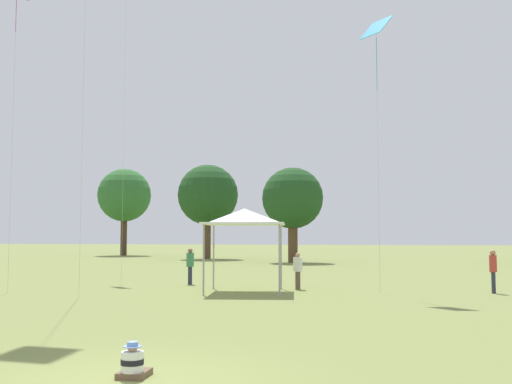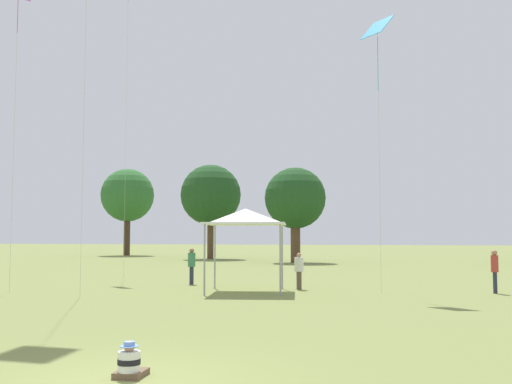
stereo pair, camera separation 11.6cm
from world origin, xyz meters
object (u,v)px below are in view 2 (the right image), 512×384
at_px(person_standing_1, 495,267).
at_px(person_standing_2, 192,263).
at_px(seated_toddler, 130,363).
at_px(distant_tree_1, 211,195).
at_px(distant_tree_2, 128,196).
at_px(kite_4, 18,5).
at_px(kite_3, 377,34).
at_px(distant_tree_0, 295,199).
at_px(person_standing_3, 299,268).
at_px(canopy_tent, 246,217).

bearing_deg(person_standing_1, person_standing_2, -173.59).
height_order(seated_toddler, person_standing_1, person_standing_1).
distance_m(person_standing_2, distant_tree_1, 31.95).
height_order(person_standing_1, distant_tree_2, distant_tree_2).
bearing_deg(seated_toddler, distant_tree_2, 112.07).
xyz_separation_m(seated_toddler, person_standing_1, (7.66, 16.06, 0.81)).
distance_m(person_standing_2, kite_4, 13.18).
height_order(kite_3, distant_tree_2, kite_3).
bearing_deg(distant_tree_0, person_standing_3, -79.82).
relative_size(person_standing_1, distant_tree_0, 0.21).
distance_m(kite_3, distant_tree_2, 50.82).
relative_size(person_standing_1, kite_3, 0.15).
height_order(seated_toddler, person_standing_3, person_standing_3).
xyz_separation_m(person_standing_2, distant_tree_2, (-21.80, 38.34, 6.02)).
bearing_deg(distant_tree_2, canopy_tent, -58.71).
xyz_separation_m(distant_tree_1, distant_tree_2, (-12.90, 8.12, 0.70)).
height_order(distant_tree_0, distant_tree_2, distant_tree_2).
bearing_deg(kite_4, distant_tree_2, 100.31).
bearing_deg(kite_4, distant_tree_1, 85.42).
bearing_deg(distant_tree_1, kite_4, -84.53).
bearing_deg(kite_4, person_standing_1, 2.94).
bearing_deg(distant_tree_2, person_standing_3, -55.78).
distance_m(distant_tree_0, distant_tree_2, 26.72).
bearing_deg(person_standing_3, kite_4, -118.04).
bearing_deg(kite_4, person_standing_3, 11.46).
xyz_separation_m(person_standing_2, kite_3, (8.64, -2.22, 9.36)).
height_order(person_standing_1, kite_3, kite_3).
relative_size(kite_4, distant_tree_0, 1.54).
bearing_deg(person_standing_2, distant_tree_0, -116.32).
distance_m(canopy_tent, distant_tree_0, 27.34).
distance_m(person_standing_1, canopy_tent, 9.89).
height_order(canopy_tent, kite_4, kite_4).
bearing_deg(canopy_tent, distant_tree_1, 110.25).
relative_size(kite_3, distant_tree_2, 1.09).
xyz_separation_m(person_standing_3, distant_tree_1, (-14.17, 31.68, 5.41)).
bearing_deg(person_standing_2, seated_toddler, 82.08).
bearing_deg(person_standing_1, distant_tree_1, 137.37).
xyz_separation_m(person_standing_2, distant_tree_0, (0.69, 24.00, 4.43)).
height_order(person_standing_3, distant_tree_1, distant_tree_1).
distance_m(person_standing_1, kite_4, 21.62).
bearing_deg(person_standing_2, distant_tree_2, -85.05).
height_order(kite_3, distant_tree_0, kite_3).
bearing_deg(distant_tree_0, distant_tree_1, 147.04).
distance_m(person_standing_2, kite_3, 12.93).
distance_m(person_standing_3, distant_tree_2, 48.51).
xyz_separation_m(canopy_tent, distant_tree_0, (-2.69, 27.09, 2.44)).
bearing_deg(person_standing_3, canopy_tent, -98.55).
relative_size(person_standing_2, kite_4, 0.13).
height_order(canopy_tent, distant_tree_0, distant_tree_0).
relative_size(person_standing_2, distant_tree_0, 0.20).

